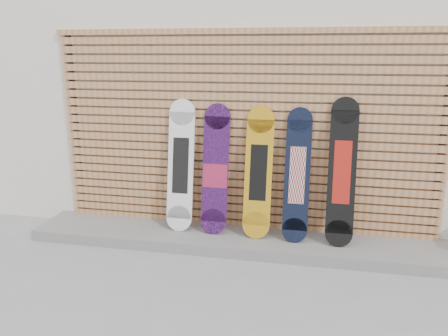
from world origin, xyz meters
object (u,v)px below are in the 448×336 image
at_px(snowboard_1, 215,170).
at_px(snowboard_2, 258,173).
at_px(snowboard_3, 297,175).
at_px(snowboard_0, 181,166).
at_px(snowboard_4, 342,172).

distance_m(snowboard_1, snowboard_2, 0.47).
bearing_deg(snowboard_3, snowboard_1, 178.60).
bearing_deg(snowboard_0, snowboard_3, -1.29).
height_order(snowboard_1, snowboard_4, snowboard_4).
distance_m(snowboard_0, snowboard_2, 0.87).
xyz_separation_m(snowboard_1, snowboard_3, (0.88, -0.02, -0.00)).
relative_size(snowboard_2, snowboard_3, 1.00).
bearing_deg(snowboard_2, snowboard_4, -1.28).
relative_size(snowboard_2, snowboard_4, 0.92).
bearing_deg(snowboard_3, snowboard_2, 178.36).
height_order(snowboard_1, snowboard_3, snowboard_1).
bearing_deg(snowboard_1, snowboard_3, -1.40).
xyz_separation_m(snowboard_0, snowboard_1, (0.39, -0.01, -0.03)).
height_order(snowboard_1, snowboard_2, snowboard_1).
relative_size(snowboard_1, snowboard_2, 1.01).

